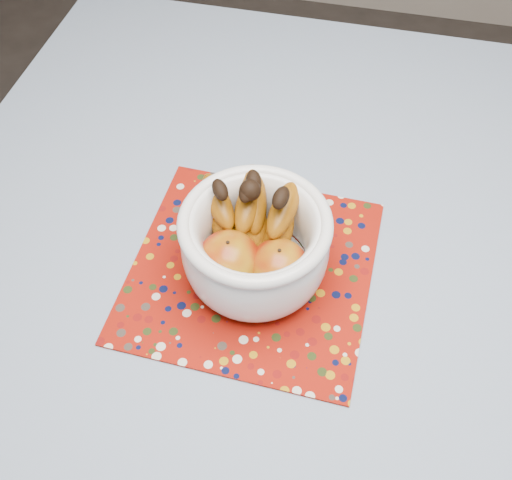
% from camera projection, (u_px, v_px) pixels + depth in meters
% --- Properties ---
extents(table, '(1.20, 1.20, 0.75)m').
position_uv_depth(table, '(323.00, 308.00, 0.95)').
color(table, brown).
rests_on(table, ground).
extents(tablecloth, '(1.32, 1.32, 0.01)m').
position_uv_depth(tablecloth, '(328.00, 279.00, 0.89)').
color(tablecloth, slate).
rests_on(tablecloth, table).
extents(placemat, '(0.36, 0.36, 0.00)m').
position_uv_depth(placemat, '(252.00, 270.00, 0.89)').
color(placemat, maroon).
rests_on(placemat, tablecloth).
extents(fruit_bowl, '(0.23, 0.22, 0.16)m').
position_uv_depth(fruit_bowl, '(252.00, 237.00, 0.83)').
color(fruit_bowl, white).
rests_on(fruit_bowl, placemat).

